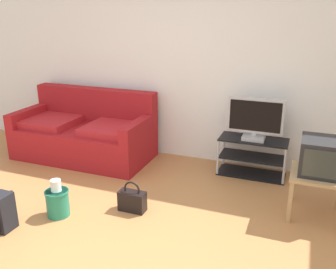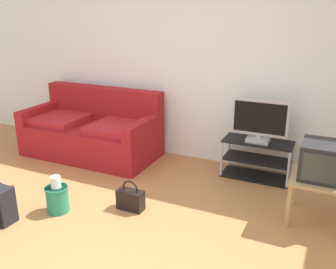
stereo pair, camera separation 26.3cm
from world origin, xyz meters
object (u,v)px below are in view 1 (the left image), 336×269
at_px(flat_tv, 255,120).
at_px(tv_stand, 252,157).
at_px(side_table, 318,180).
at_px(crt_tv, 321,156).
at_px(handbag, 132,200).
at_px(couch, 85,134).
at_px(cleaning_bucket, 58,201).

bearing_deg(flat_tv, tv_stand, 90.00).
bearing_deg(side_table, flat_tv, 135.48).
height_order(side_table, crt_tv, crt_tv).
height_order(tv_stand, handbag, tv_stand).
bearing_deg(crt_tv, flat_tv, 136.11).
height_order(side_table, handbag, side_table).
bearing_deg(tv_stand, couch, -174.82).
xyz_separation_m(side_table, crt_tv, (0.00, 0.02, 0.25)).
height_order(couch, cleaning_bucket, couch).
bearing_deg(crt_tv, tv_stand, 135.24).
distance_m(side_table, cleaning_bucket, 2.63).
xyz_separation_m(tv_stand, cleaning_bucket, (-1.69, -1.72, -0.08)).
bearing_deg(cleaning_bucket, couch, 112.76).
height_order(tv_stand, side_table, tv_stand).
bearing_deg(couch, cleaning_bucket, -67.24).
xyz_separation_m(tv_stand, flat_tv, (0.00, -0.02, 0.50)).
bearing_deg(cleaning_bucket, crt_tv, 21.55).
bearing_deg(handbag, tv_stand, 52.94).
bearing_deg(couch, side_table, -10.23).
relative_size(tv_stand, handbag, 2.51).
relative_size(flat_tv, side_table, 1.28).
distance_m(tv_stand, handbag, 1.70).
relative_size(side_table, handbag, 1.58).
bearing_deg(flat_tv, couch, -175.37).
height_order(crt_tv, cleaning_bucket, crt_tv).
bearing_deg(handbag, couch, 138.57).
distance_m(couch, flat_tv, 2.36).
relative_size(handbag, cleaning_bucket, 0.84).
height_order(tv_stand, cleaning_bucket, tv_stand).
xyz_separation_m(flat_tv, cleaning_bucket, (-1.69, -1.69, -0.57)).
relative_size(crt_tv, cleaning_bucket, 1.07).
height_order(flat_tv, cleaning_bucket, flat_tv).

